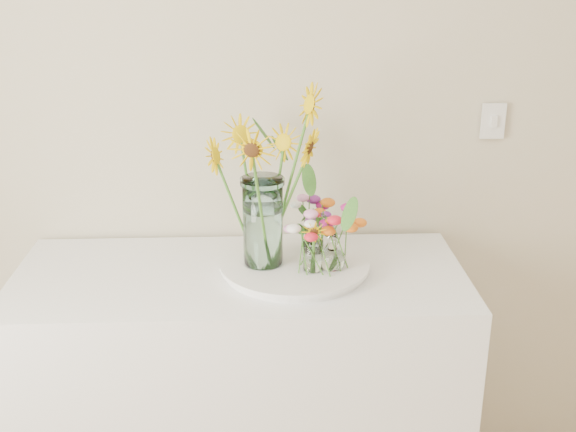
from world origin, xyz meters
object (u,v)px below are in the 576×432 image
at_px(counter, 243,396).
at_px(mason_jar, 263,222).
at_px(small_vase_a, 313,256).
at_px(tray, 295,267).
at_px(small_vase_b, 332,252).
at_px(small_vase_c, 314,236).

height_order(counter, mason_jar, mason_jar).
relative_size(counter, small_vase_a, 13.60).
xyz_separation_m(tray, mason_jar, (-0.10, -0.00, 0.15)).
distance_m(tray, small_vase_a, 0.10).
bearing_deg(tray, counter, -177.67).
bearing_deg(tray, mason_jar, -178.24).
relative_size(counter, tray, 3.18).
xyz_separation_m(counter, mason_jar, (0.07, 0.00, 0.62)).
relative_size(tray, mason_jar, 1.56).
bearing_deg(small_vase_b, counter, 171.36).
bearing_deg(small_vase_c, tray, -124.99).
bearing_deg(small_vase_c, small_vase_b, -73.51).
xyz_separation_m(counter, small_vase_c, (0.24, 0.10, 0.53)).
bearing_deg(small_vase_b, small_vase_c, 106.49).
height_order(counter, small_vase_a, small_vase_a).
bearing_deg(small_vase_b, small_vase_a, -171.75).
distance_m(counter, small_vase_b, 0.61).
relative_size(mason_jar, small_vase_b, 2.39).
height_order(small_vase_b, small_vase_c, small_vase_b).
height_order(tray, small_vase_a, small_vase_a).
relative_size(counter, mason_jar, 4.95).
bearing_deg(counter, mason_jar, 3.06).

